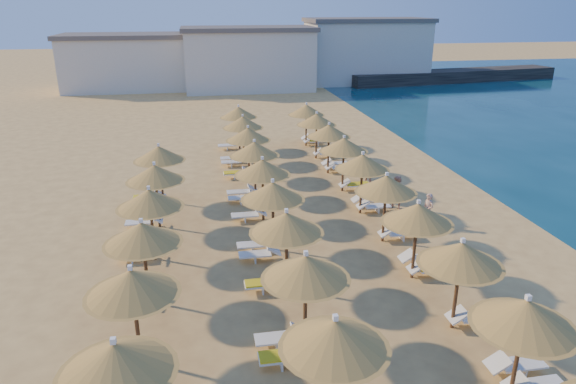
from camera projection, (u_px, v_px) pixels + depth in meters
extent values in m
plane|color=#E2B563|center=(339.00, 250.00, 21.93)|extent=(220.00, 220.00, 0.00)
cube|color=black|center=(453.00, 76.00, 68.67)|extent=(30.26, 8.23, 1.50)
cube|color=beige|center=(129.00, 64.00, 61.92)|extent=(15.00, 8.00, 6.00)
cube|color=#59514C|center=(126.00, 36.00, 60.79)|extent=(15.60, 8.48, 0.50)
cube|color=beige|center=(249.00, 61.00, 61.60)|extent=(15.00, 8.00, 6.80)
cube|color=#59514C|center=(248.00, 29.00, 60.34)|extent=(15.60, 8.48, 0.50)
cube|color=beige|center=(366.00, 53.00, 67.20)|extent=(15.00, 8.00, 7.60)
cube|color=#59514C|center=(368.00, 20.00, 65.80)|extent=(15.60, 8.48, 0.50)
cylinder|color=brown|center=(517.00, 360.00, 13.26)|extent=(0.12, 0.12, 2.56)
cone|color=olive|center=(525.00, 313.00, 12.77)|extent=(2.49, 2.49, 0.76)
cone|color=olive|center=(523.00, 324.00, 12.88)|extent=(2.69, 2.69, 0.12)
cube|color=white|center=(528.00, 298.00, 12.61)|extent=(0.12, 0.12, 0.14)
cylinder|color=brown|center=(456.00, 293.00, 16.29)|extent=(0.12, 0.12, 2.56)
cone|color=olive|center=(461.00, 254.00, 15.80)|extent=(2.49, 2.49, 0.76)
cone|color=olive|center=(460.00, 263.00, 15.91)|extent=(2.69, 2.69, 0.12)
cube|color=white|center=(463.00, 240.00, 15.65)|extent=(0.12, 0.12, 0.14)
cylinder|color=brown|center=(414.00, 248.00, 19.32)|extent=(0.12, 0.12, 2.56)
cone|color=olive|center=(418.00, 213.00, 18.83)|extent=(2.49, 2.49, 0.76)
cone|color=olive|center=(417.00, 221.00, 18.94)|extent=(2.69, 2.69, 0.12)
cube|color=white|center=(419.00, 202.00, 18.68)|extent=(0.12, 0.12, 0.14)
cylinder|color=brown|center=(384.00, 214.00, 22.35)|extent=(0.12, 0.12, 2.56)
cone|color=olive|center=(386.00, 184.00, 21.86)|extent=(2.49, 2.49, 0.76)
cone|color=olive|center=(386.00, 191.00, 21.98)|extent=(2.69, 2.69, 0.12)
cube|color=white|center=(387.00, 174.00, 21.71)|extent=(0.12, 0.12, 0.14)
cylinder|color=brown|center=(361.00, 189.00, 25.38)|extent=(0.12, 0.12, 2.56)
cone|color=olive|center=(363.00, 162.00, 24.90)|extent=(2.49, 2.49, 0.76)
cone|color=olive|center=(362.00, 168.00, 25.01)|extent=(2.69, 2.69, 0.12)
cube|color=white|center=(363.00, 153.00, 24.74)|extent=(0.12, 0.12, 0.14)
cylinder|color=brown|center=(343.00, 169.00, 28.42)|extent=(0.12, 0.12, 2.56)
cone|color=olive|center=(344.00, 145.00, 27.93)|extent=(2.49, 2.49, 0.76)
cone|color=olive|center=(344.00, 150.00, 28.04)|extent=(2.69, 2.69, 0.12)
cube|color=white|center=(344.00, 137.00, 27.77)|extent=(0.12, 0.12, 0.14)
cylinder|color=brown|center=(328.00, 153.00, 31.45)|extent=(0.12, 0.12, 2.56)
cone|color=olive|center=(329.00, 131.00, 30.96)|extent=(2.49, 2.49, 0.76)
cone|color=olive|center=(329.00, 136.00, 31.07)|extent=(2.69, 2.69, 0.12)
cube|color=white|center=(329.00, 123.00, 30.80)|extent=(0.12, 0.12, 0.14)
cylinder|color=brown|center=(316.00, 140.00, 34.48)|extent=(0.12, 0.12, 2.56)
cone|color=olive|center=(317.00, 119.00, 33.99)|extent=(2.49, 2.49, 0.76)
cone|color=olive|center=(317.00, 124.00, 34.10)|extent=(2.69, 2.69, 0.12)
cube|color=white|center=(317.00, 113.00, 33.84)|extent=(0.12, 0.12, 0.14)
cylinder|color=brown|center=(306.00, 129.00, 37.51)|extent=(0.12, 0.12, 2.56)
cone|color=olive|center=(306.00, 110.00, 37.02)|extent=(2.49, 2.49, 0.76)
cone|color=olive|center=(306.00, 114.00, 37.13)|extent=(2.69, 2.69, 0.12)
cube|color=white|center=(306.00, 103.00, 36.87)|extent=(0.12, 0.12, 0.14)
cylinder|color=brown|center=(333.00, 383.00, 12.45)|extent=(0.12, 0.12, 2.56)
cone|color=olive|center=(335.00, 334.00, 11.97)|extent=(2.49, 2.49, 0.76)
cone|color=olive|center=(334.00, 345.00, 12.08)|extent=(2.69, 2.69, 0.12)
cube|color=white|center=(335.00, 318.00, 11.81)|extent=(0.12, 0.12, 0.14)
cylinder|color=brown|center=(305.00, 308.00, 15.49)|extent=(0.12, 0.12, 2.56)
cone|color=olive|center=(306.00, 267.00, 15.00)|extent=(2.49, 2.49, 0.76)
cone|color=olive|center=(306.00, 277.00, 15.11)|extent=(2.69, 2.69, 0.12)
cube|color=white|center=(306.00, 253.00, 14.84)|extent=(0.12, 0.12, 0.14)
cylinder|color=brown|center=(286.00, 258.00, 18.52)|extent=(0.12, 0.12, 2.56)
cone|color=olive|center=(286.00, 223.00, 18.03)|extent=(2.49, 2.49, 0.76)
cone|color=olive|center=(286.00, 231.00, 18.14)|extent=(2.69, 2.69, 0.12)
cube|color=white|center=(286.00, 211.00, 17.87)|extent=(0.12, 0.12, 0.14)
cylinder|color=brown|center=(273.00, 222.00, 21.55)|extent=(0.12, 0.12, 2.56)
cone|color=olive|center=(273.00, 191.00, 21.06)|extent=(2.49, 2.49, 0.76)
cone|color=olive|center=(273.00, 198.00, 21.17)|extent=(2.69, 2.69, 0.12)
cube|color=white|center=(273.00, 181.00, 20.90)|extent=(0.12, 0.12, 0.14)
cylinder|color=brown|center=(263.00, 195.00, 24.58)|extent=(0.12, 0.12, 2.56)
cone|color=olive|center=(262.00, 167.00, 24.09)|extent=(2.49, 2.49, 0.76)
cone|color=olive|center=(263.00, 174.00, 24.20)|extent=(2.69, 2.69, 0.12)
cube|color=white|center=(262.00, 158.00, 23.94)|extent=(0.12, 0.12, 0.14)
cylinder|color=brown|center=(255.00, 174.00, 27.61)|extent=(0.12, 0.12, 2.56)
cone|color=olive|center=(254.00, 149.00, 27.12)|extent=(2.49, 2.49, 0.76)
cone|color=olive|center=(255.00, 155.00, 27.23)|extent=(2.69, 2.69, 0.12)
cube|color=white|center=(254.00, 141.00, 26.97)|extent=(0.12, 0.12, 0.14)
cylinder|color=brown|center=(249.00, 157.00, 30.64)|extent=(0.12, 0.12, 2.56)
cone|color=olive|center=(248.00, 134.00, 30.16)|extent=(2.49, 2.49, 0.76)
cone|color=olive|center=(248.00, 139.00, 30.27)|extent=(2.69, 2.69, 0.12)
cube|color=white|center=(248.00, 127.00, 30.00)|extent=(0.12, 0.12, 0.14)
cylinder|color=brown|center=(244.00, 143.00, 33.68)|extent=(0.12, 0.12, 2.56)
cone|color=olive|center=(243.00, 122.00, 33.19)|extent=(2.49, 2.49, 0.76)
cone|color=olive|center=(243.00, 127.00, 33.30)|extent=(2.69, 2.69, 0.12)
cube|color=white|center=(243.00, 115.00, 33.03)|extent=(0.12, 0.12, 0.14)
cylinder|color=brown|center=(239.00, 132.00, 36.71)|extent=(0.12, 0.12, 2.56)
cone|color=olive|center=(239.00, 112.00, 36.22)|extent=(2.49, 2.49, 0.76)
cone|color=olive|center=(239.00, 117.00, 36.33)|extent=(2.69, 2.69, 0.12)
cube|color=white|center=(238.00, 106.00, 36.06)|extent=(0.12, 0.12, 0.14)
cone|color=olive|center=(116.00, 358.00, 11.16)|extent=(2.49, 2.49, 0.76)
cone|color=olive|center=(117.00, 370.00, 11.27)|extent=(2.69, 2.69, 0.12)
cube|color=white|center=(113.00, 341.00, 11.00)|extent=(0.12, 0.12, 0.14)
cylinder|color=brown|center=(137.00, 325.00, 14.68)|extent=(0.12, 0.12, 2.56)
cone|color=olive|center=(132.00, 282.00, 14.19)|extent=(2.49, 2.49, 0.76)
cone|color=olive|center=(133.00, 292.00, 14.30)|extent=(2.69, 2.69, 0.12)
cube|color=white|center=(130.00, 268.00, 14.03)|extent=(0.12, 0.12, 0.14)
cylinder|color=brown|center=(146.00, 270.00, 17.71)|extent=(0.12, 0.12, 2.56)
cone|color=olive|center=(142.00, 233.00, 17.22)|extent=(2.49, 2.49, 0.76)
cone|color=olive|center=(143.00, 241.00, 17.33)|extent=(2.69, 2.69, 0.12)
cube|color=white|center=(141.00, 221.00, 17.06)|extent=(0.12, 0.12, 0.14)
cylinder|color=brown|center=(153.00, 231.00, 20.74)|extent=(0.12, 0.12, 2.56)
cone|color=olive|center=(149.00, 198.00, 20.25)|extent=(2.49, 2.49, 0.76)
cone|color=olive|center=(150.00, 206.00, 20.36)|extent=(2.69, 2.69, 0.12)
cube|color=white|center=(148.00, 188.00, 20.10)|extent=(0.12, 0.12, 0.14)
cylinder|color=brown|center=(158.00, 202.00, 23.77)|extent=(0.12, 0.12, 2.56)
cone|color=olive|center=(155.00, 173.00, 23.28)|extent=(2.49, 2.49, 0.76)
cone|color=olive|center=(155.00, 180.00, 23.39)|extent=(2.69, 2.69, 0.12)
cube|color=white|center=(154.00, 163.00, 23.13)|extent=(0.12, 0.12, 0.14)
cylinder|color=brown|center=(161.00, 179.00, 26.80)|extent=(0.12, 0.12, 2.56)
cone|color=olive|center=(159.00, 153.00, 26.32)|extent=(2.49, 2.49, 0.76)
cone|color=olive|center=(160.00, 159.00, 26.43)|extent=(2.69, 2.69, 0.12)
cube|color=white|center=(158.00, 145.00, 26.16)|extent=(0.12, 0.12, 0.14)
cube|color=white|center=(522.00, 363.00, 14.57)|extent=(1.31, 0.60, 0.06)
cube|color=white|center=(521.00, 368.00, 14.62)|extent=(0.06, 0.54, 0.32)
cube|color=white|center=(498.00, 362.00, 14.39)|extent=(0.58, 0.60, 0.40)
cube|color=white|center=(478.00, 316.00, 16.77)|extent=(1.31, 0.60, 0.06)
cube|color=white|center=(478.00, 320.00, 16.83)|extent=(0.06, 0.54, 0.32)
cube|color=white|center=(457.00, 315.00, 16.59)|extent=(0.58, 0.60, 0.40)
cube|color=white|center=(276.00, 338.00, 15.67)|extent=(1.31, 0.60, 0.06)
cube|color=white|center=(276.00, 342.00, 15.73)|extent=(0.06, 0.54, 0.32)
cube|color=white|center=(301.00, 332.00, 15.75)|extent=(0.58, 0.60, 0.40)
cube|color=white|center=(281.00, 357.00, 14.84)|extent=(1.31, 0.60, 0.06)
cube|color=white|center=(281.00, 361.00, 14.89)|extent=(0.06, 0.54, 0.32)
cube|color=white|center=(307.00, 350.00, 14.92)|extent=(0.58, 0.60, 0.40)
cube|color=yellow|center=(281.00, 355.00, 14.82)|extent=(1.26, 0.55, 0.05)
cube|color=white|center=(434.00, 268.00, 19.80)|extent=(1.31, 0.60, 0.06)
cube|color=white|center=(434.00, 272.00, 19.86)|extent=(0.06, 0.54, 0.32)
cube|color=white|center=(416.00, 267.00, 19.63)|extent=(0.58, 0.60, 0.40)
cube|color=yellow|center=(434.00, 267.00, 19.78)|extent=(1.26, 0.55, 0.05)
cube|color=white|center=(425.00, 257.00, 20.63)|extent=(1.31, 0.60, 0.06)
cube|color=white|center=(424.00, 261.00, 20.69)|extent=(0.06, 0.54, 0.32)
cube|color=white|center=(407.00, 256.00, 20.46)|extent=(0.58, 0.60, 0.40)
cube|color=white|center=(262.00, 284.00, 18.70)|extent=(1.31, 0.60, 0.06)
cube|color=white|center=(262.00, 287.00, 18.76)|extent=(0.06, 0.54, 0.32)
cube|color=white|center=(283.00, 278.00, 18.78)|extent=(0.58, 0.60, 0.40)
cube|color=yellow|center=(262.00, 282.00, 18.68)|extent=(1.26, 0.55, 0.05)
cube|color=white|center=(402.00, 233.00, 22.83)|extent=(1.31, 0.60, 0.06)
cube|color=white|center=(402.00, 236.00, 22.89)|extent=(0.06, 0.54, 0.32)
cube|color=white|center=(386.00, 231.00, 22.66)|extent=(0.58, 0.60, 0.40)
cube|color=white|center=(252.00, 244.00, 21.73)|extent=(1.31, 0.60, 0.06)
cube|color=white|center=(252.00, 248.00, 21.79)|extent=(0.06, 0.54, 0.32)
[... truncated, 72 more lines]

